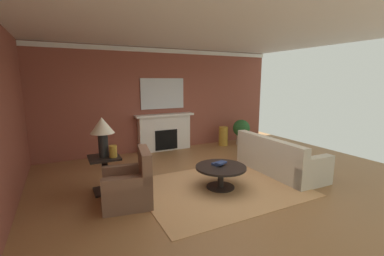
% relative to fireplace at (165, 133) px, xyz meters
% --- Properties ---
extents(ground_plane, '(9.20, 9.20, 0.00)m').
position_rel_fireplace_xyz_m(ground_plane, '(-0.02, -2.96, -0.53)').
color(ground_plane, olive).
extents(wall_fireplace, '(7.67, 0.12, 3.05)m').
position_rel_fireplace_xyz_m(wall_fireplace, '(-0.02, 0.21, 0.99)').
color(wall_fireplace, brown).
rests_on(wall_fireplace, ground_plane).
extents(ceiling_panel, '(7.67, 6.82, 0.06)m').
position_rel_fireplace_xyz_m(ceiling_panel, '(-0.02, -2.66, 2.54)').
color(ceiling_panel, white).
extents(crown_moulding, '(7.67, 0.08, 0.12)m').
position_rel_fireplace_xyz_m(crown_moulding, '(-0.02, 0.13, 2.43)').
color(crown_moulding, white).
extents(area_rug, '(3.10, 2.43, 0.01)m').
position_rel_fireplace_xyz_m(area_rug, '(-0.04, -3.18, -0.53)').
color(area_rug, tan).
rests_on(area_rug, ground_plane).
extents(fireplace, '(1.80, 0.35, 1.12)m').
position_rel_fireplace_xyz_m(fireplace, '(0.00, 0.00, 0.00)').
color(fireplace, white).
rests_on(fireplace, ground_plane).
extents(mantel_mirror, '(1.36, 0.04, 0.91)m').
position_rel_fireplace_xyz_m(mantel_mirror, '(-0.00, 0.12, 1.19)').
color(mantel_mirror, silver).
extents(sofa, '(0.95, 2.12, 0.85)m').
position_rel_fireplace_xyz_m(sofa, '(1.64, -3.03, -0.23)').
color(sofa, beige).
rests_on(sofa, ground_plane).
extents(armchair_near_window, '(0.93, 0.93, 0.95)m').
position_rel_fireplace_xyz_m(armchair_near_window, '(-1.82, -3.03, -0.23)').
color(armchair_near_window, brown).
rests_on(armchair_near_window, ground_plane).
extents(coffee_table, '(1.00, 1.00, 0.45)m').
position_rel_fireplace_xyz_m(coffee_table, '(-0.04, -3.18, -0.20)').
color(coffee_table, black).
rests_on(coffee_table, ground_plane).
extents(side_table, '(0.56, 0.56, 0.70)m').
position_rel_fireplace_xyz_m(side_table, '(-2.11, -2.32, -0.13)').
color(side_table, black).
rests_on(side_table, ground_plane).
extents(table_lamp, '(0.44, 0.44, 0.75)m').
position_rel_fireplace_xyz_m(table_lamp, '(-2.11, -2.32, 0.69)').
color(table_lamp, black).
rests_on(table_lamp, side_table).
extents(vase_tall_corner, '(0.30, 0.30, 0.62)m').
position_rel_fireplace_xyz_m(vase_tall_corner, '(1.93, -0.30, -0.22)').
color(vase_tall_corner, '#B7892D').
rests_on(vase_tall_corner, ground_plane).
extents(vase_on_side_table, '(0.14, 0.14, 0.22)m').
position_rel_fireplace_xyz_m(vase_on_side_table, '(-1.96, -2.44, 0.28)').
color(vase_on_side_table, '#B7892D').
rests_on(vase_on_side_table, side_table).
extents(book_red_cover, '(0.21, 0.18, 0.04)m').
position_rel_fireplace_xyz_m(book_red_cover, '(-0.05, -3.06, -0.06)').
color(book_red_cover, navy).
rests_on(book_red_cover, coffee_table).
extents(book_art_folio, '(0.26, 0.22, 0.03)m').
position_rel_fireplace_xyz_m(book_art_folio, '(-0.01, -3.14, -0.03)').
color(book_art_folio, navy).
rests_on(book_art_folio, coffee_table).
extents(potted_plant, '(0.56, 0.56, 0.83)m').
position_rel_fireplace_xyz_m(potted_plant, '(2.53, -0.46, -0.04)').
color(potted_plant, '#BCB29E').
rests_on(potted_plant, ground_plane).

